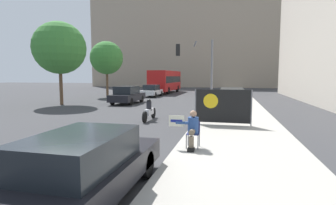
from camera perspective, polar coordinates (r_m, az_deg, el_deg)
name	(u,v)px	position (r m, az deg, el deg)	size (l,w,h in m)	color
ground_plane	(63,177)	(7.04, -21.94, -14.87)	(160.00, 160.00, 0.00)	#38383A
sidewalk_curb	(234,107)	(20.48, 14.26, -1.04)	(4.12, 90.00, 0.14)	#A8A399
building_backdrop_far	(205,39)	(63.36, 8.12, 13.48)	(52.00, 12.00, 22.04)	gray
seated_protester	(192,128)	(8.39, 5.25, -5.57)	(0.98, 0.77, 1.20)	#474C56
protest_banner	(222,106)	(12.54, 11.77, -0.79)	(2.63, 0.06, 1.67)	slate
traffic_light_pole	(198,62)	(19.39, 6.56, 8.76)	(2.69, 2.46, 4.90)	slate
parked_car_curbside	(83,168)	(5.40, -17.92, -13.34)	(1.76, 4.54, 1.36)	black
car_on_road_nearest	(127,95)	(23.56, -8.84, 1.63)	(1.86, 4.48, 1.55)	black
car_on_road_midblock	(152,91)	(31.29, -3.53, 2.59)	(1.72, 4.36, 1.42)	silver
city_bus_on_road	(166,80)	(38.18, -0.51, 4.84)	(2.49, 10.27, 3.18)	red
motorcycle_on_road	(149,111)	(14.45, -4.12, -1.86)	(0.28, 2.19, 1.18)	silver
street_tree_near_curb	(59,48)	(24.32, -22.55, 10.90)	(4.39, 4.39, 7.00)	brown
street_tree_midblock	(107,58)	(31.82, -13.22, 9.42)	(3.83, 3.83, 6.48)	brown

